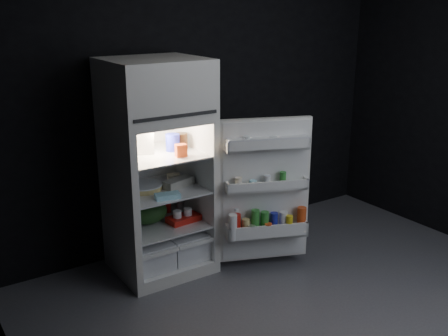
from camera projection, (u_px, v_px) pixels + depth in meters
floor at (323, 314)px, 3.84m from camera, size 4.00×3.40×0.00m
wall_back at (201, 98)px, 4.79m from camera, size 4.00×0.00×2.70m
wall_left at (17, 194)px, 2.39m from camera, size 0.00×3.40×2.70m
refrigerator at (156, 161)px, 4.26m from camera, size 0.76×0.71×1.78m
fridge_door at (265, 194)px, 4.31m from camera, size 0.74×0.44×1.22m
milk_jug at (144, 138)px, 4.19m from camera, size 0.20×0.20×0.24m
mayo_jar at (173, 142)px, 4.27m from camera, size 0.12×0.12×0.14m
jam_jar at (182, 141)px, 4.34m from camera, size 0.13×0.13×0.13m
amber_bottle at (126, 143)px, 4.11m from camera, size 0.11×0.11×0.22m
small_carton at (181, 151)px, 4.11m from camera, size 0.10×0.08×0.10m
egg_carton at (179, 183)px, 4.33m from camera, size 0.30×0.17×0.07m
pie at (144, 187)px, 4.27m from camera, size 0.34×0.34×0.04m
flat_package at (168, 196)px, 4.08m from camera, size 0.21×0.14×0.04m
wrapped_pkg at (174, 177)px, 4.51m from camera, size 0.13×0.12×0.05m
produce_bag at (147, 212)px, 4.35m from camera, size 0.42×0.40×0.20m
yogurt_tray at (184, 219)px, 4.40m from camera, size 0.29×0.17×0.05m
small_can_red at (168, 207)px, 4.59m from camera, size 0.07×0.07×0.09m
small_can_silver at (180, 206)px, 4.62m from camera, size 0.07×0.07×0.09m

